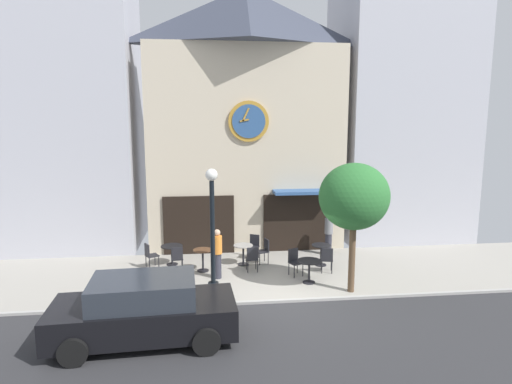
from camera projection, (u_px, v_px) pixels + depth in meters
name	position (u px, v px, depth m)	size (l,w,h in m)	color
ground_plane	(296.00, 317.00, 11.78)	(25.17, 12.04, 0.13)	#9E998E
clock_building	(246.00, 117.00, 17.74)	(7.86, 3.33, 10.30)	beige
neighbor_building_left	(71.00, 82.00, 17.72)	(5.06, 4.12, 13.50)	#B2B2BC
neighbor_building_right	(400.00, 86.00, 19.53)	(5.54, 4.58, 13.43)	#B2B2BC
street_lamp	(212.00, 232.00, 13.00)	(0.36, 0.36, 3.82)	black
street_tree	(354.00, 197.00, 13.02)	(2.12, 1.90, 3.97)	brown
cafe_table_center	(172.00, 251.00, 15.89)	(0.78, 0.78, 0.72)	black
cafe_table_rightmost	(203.00, 256.00, 15.22)	(0.67, 0.67, 0.77)	black
cafe_table_leftmost	(243.00, 251.00, 15.89)	(0.70, 0.70, 0.74)	black
cafe_table_near_curb	(309.00, 266.00, 14.12)	(0.79, 0.79, 0.75)	black
cafe_table_center_left	(321.00, 251.00, 15.82)	(0.69, 0.69, 0.77)	black
cafe_chair_corner	(252.00, 257.00, 15.14)	(0.42, 0.42, 0.90)	black
cafe_chair_near_tree	(264.00, 249.00, 16.08)	(0.50, 0.50, 0.90)	black
cafe_chair_near_lamp	(295.00, 260.00, 14.85)	(0.52, 0.52, 0.90)	black
cafe_chair_curbside	(327.00, 258.00, 15.06)	(0.48, 0.48, 0.90)	black
cafe_chair_right_end	(150.00, 254.00, 15.53)	(0.54, 0.54, 0.90)	black
cafe_chair_left_end	(177.00, 257.00, 15.16)	(0.45, 0.45, 0.90)	black
cafe_chair_facing_wall	(254.00, 245.00, 16.67)	(0.54, 0.54, 0.90)	black
pedestrian_orange	(217.00, 253.00, 14.49)	(0.32, 0.32, 1.67)	#2D2D38
pedestrian_grey	(329.00, 233.00, 17.03)	(0.41, 0.41, 1.67)	#2D2D38
parked_car_black	(144.00, 310.00, 10.39)	(4.38, 2.19, 1.55)	black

